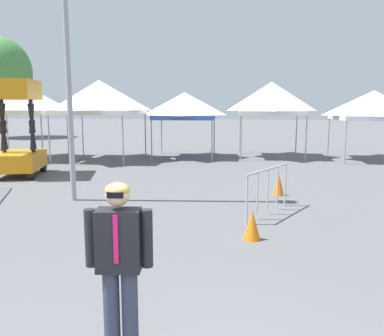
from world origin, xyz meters
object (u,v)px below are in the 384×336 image
Objects in this scene: canopy_tent_behind_left at (374,105)px; person_foreground at (119,259)px; canopy_tent_right_of_center at (21,98)px; scissor_lift at (19,146)px; canopy_tent_behind_right at (99,97)px; canopy_tent_far_right at (185,106)px; traffic_cone_lot_center at (252,225)px; canopy_tent_center at (272,98)px; traffic_cone_near_barrier at (279,185)px; crowd_barrier_mid_lot at (268,182)px.

person_foreground is (-7.20, -15.64, -1.46)m from canopy_tent_behind_left.
canopy_tent_right_of_center is 1.05× the size of scissor_lift.
canopy_tent_behind_right reaches higher than canopy_tent_far_right.
canopy_tent_right_of_center is 14.84m from traffic_cone_lot_center.
canopy_tent_right_of_center is 16.83m from person_foreground.
canopy_tent_center is at bearing 10.10° from canopy_tent_right_of_center.
canopy_tent_right_of_center is 1.98× the size of person_foreground.
canopy_tent_center is at bearing 34.56° from scissor_lift.
person_foreground is at bearing -110.51° from traffic_cone_lot_center.
canopy_tent_far_right reaches higher than person_foreground.
scissor_lift is 5.52× the size of traffic_cone_near_barrier.
scissor_lift reaches higher than traffic_cone_lot_center.
canopy_tent_right_of_center reaches higher than crowd_barrier_mid_lot.
canopy_tent_center is 1.07× the size of scissor_lift.
canopy_tent_behind_right is 2.04× the size of person_foreground.
traffic_cone_near_barrier is at bearing -30.77° from canopy_tent_right_of_center.
traffic_cone_near_barrier is at bearing 77.45° from crowd_barrier_mid_lot.
person_foreground is at bearing -99.45° from canopy_tent_center.
scissor_lift is (2.22, -4.35, -1.74)m from canopy_tent_right_of_center.
scissor_lift reaches higher than canopy_tent_far_right.
canopy_tent_center is 1.09× the size of canopy_tent_behind_left.
crowd_barrier_mid_lot is 1.94m from traffic_cone_lot_center.
person_foreground is (1.40, -15.67, -1.43)m from canopy_tent_far_right.
crowd_barrier_mid_lot is at bearing -39.12° from canopy_tent_right_of_center.
traffic_cone_near_barrier is at bearing -65.42° from canopy_tent_far_right.
canopy_tent_right_of_center is 13.12m from traffic_cone_near_barrier.
canopy_tent_center is 16.61m from person_foreground.
traffic_cone_near_barrier is (2.27, 7.65, -0.73)m from person_foreground.
canopy_tent_right_of_center reaches higher than canopy_tent_behind_left.
canopy_tent_far_right is 0.94× the size of canopy_tent_behind_left.
person_foreground is 4.09m from traffic_cone_lot_center.
canopy_tent_center is at bearing 85.24° from crowd_barrier_mid_lot.
traffic_cone_lot_center is at bearing -37.48° from scissor_lift.
scissor_lift is at bearing -145.44° from canopy_tent_center.
crowd_barrier_mid_lot is at bearing -72.28° from canopy_tent_far_right.
person_foreground is at bearing -84.90° from canopy_tent_far_right.
traffic_cone_near_barrier is (0.45, 2.04, -0.45)m from crowd_barrier_mid_lot.
canopy_tent_behind_left is 9.65m from traffic_cone_near_barrier.
person_foreground reaches higher than crowd_barrier_mid_lot.
traffic_cone_near_barrier is (-4.93, -8.00, -2.19)m from canopy_tent_behind_left.
canopy_tent_far_right is at bearing 95.10° from person_foreground.
scissor_lift reaches higher than crowd_barrier_mid_lot.
traffic_cone_lot_center is at bearing -102.61° from crowd_barrier_mid_lot.
canopy_tent_right_of_center is 0.97× the size of canopy_tent_behind_right.
canopy_tent_far_right is 9.09m from traffic_cone_near_barrier.
canopy_tent_behind_left is at bearing 6.26° from canopy_tent_behind_right.
canopy_tent_behind_right is 6.45× the size of traffic_cone_lot_center.
scissor_lift is at bearing -131.86° from canopy_tent_far_right.
canopy_tent_behind_right is (3.70, 0.06, 0.04)m from canopy_tent_right_of_center.
canopy_tent_right_of_center is 5.18m from scissor_lift.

